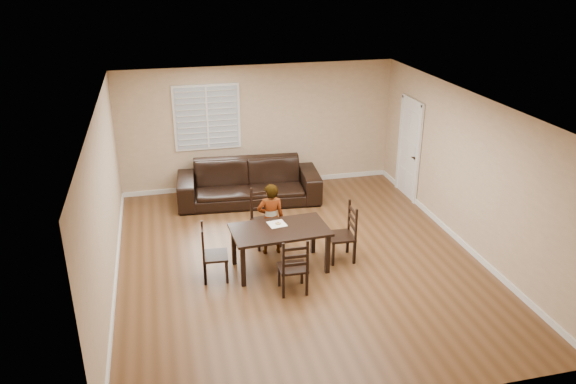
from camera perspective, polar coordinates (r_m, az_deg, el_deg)
The scene contains 11 objects.
ground at distance 9.63m, azimuth 1.01°, elevation -6.88°, with size 7.00×7.00×0.00m, color brown.
room at distance 9.05m, azimuth 1.03°, elevation 3.69°, with size 6.04×7.04×2.72m.
dining_table at distance 9.08m, azimuth -0.83°, elevation -4.24°, with size 1.60×0.96×0.73m.
chair_near at distance 10.02m, azimuth -2.46°, elevation -2.60°, with size 0.52×0.50×1.05m.
chair_far at distance 8.49m, azimuth 0.66°, elevation -7.95°, with size 0.43×0.40×0.93m.
chair_left at distance 8.98m, azimuth -8.15°, elevation -6.35°, with size 0.43×0.45×0.94m.
chair_right at distance 9.51m, azimuth 6.11°, elevation -4.30°, with size 0.44×0.47×1.00m.
child at distance 9.57m, azimuth -1.76°, elevation -2.76°, with size 0.47×0.31×1.29m, color gray.
napkin at distance 9.19m, azimuth -1.14°, elevation -3.27°, with size 0.28×0.28×0.00m, color beige.
donut at distance 9.19m, azimuth -1.02°, elevation -3.14°, with size 0.09×0.09×0.03m.
sofa at distance 11.73m, azimuth -4.02°, elevation 1.01°, with size 2.93×1.14×0.85m, color black.
Camera 1 is at (-2.11, -8.10, 4.76)m, focal length 35.00 mm.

